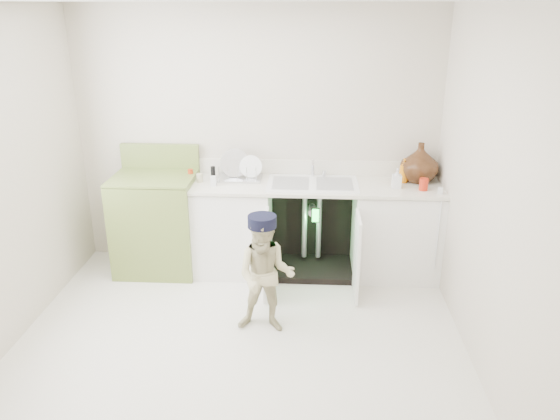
% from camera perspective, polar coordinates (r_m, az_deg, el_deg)
% --- Properties ---
extents(ground, '(3.50, 3.50, 0.00)m').
position_cam_1_polar(ground, '(4.46, -4.13, -13.12)').
color(ground, beige).
rests_on(ground, ground).
extents(room_shell, '(6.00, 5.50, 1.26)m').
position_cam_1_polar(room_shell, '(3.90, -4.60, 2.27)').
color(room_shell, beige).
rests_on(room_shell, ground).
extents(counter_run, '(2.44, 1.02, 1.27)m').
position_cam_1_polar(counter_run, '(5.27, 3.82, -1.54)').
color(counter_run, white).
rests_on(counter_run, ground).
extents(avocado_stove, '(0.77, 0.65, 1.20)m').
position_cam_1_polar(avocado_stove, '(5.45, -12.71, -1.18)').
color(avocado_stove, olive).
rests_on(avocado_stove, ground).
extents(repair_worker, '(0.67, 0.93, 0.98)m').
position_cam_1_polar(repair_worker, '(4.31, -1.51, -6.74)').
color(repair_worker, '#C7BD8F').
rests_on(repair_worker, ground).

